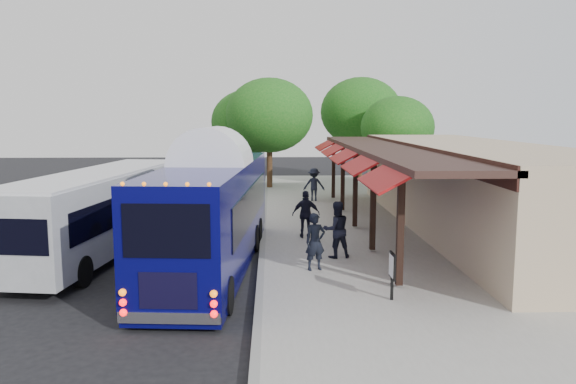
% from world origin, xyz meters
% --- Properties ---
extents(ground, '(90.00, 90.00, 0.00)m').
position_xyz_m(ground, '(0.00, 0.00, 0.00)').
color(ground, black).
rests_on(ground, ground).
extents(sidewalk, '(10.00, 40.00, 0.15)m').
position_xyz_m(sidewalk, '(5.00, 4.00, 0.07)').
color(sidewalk, '#9E9B93').
rests_on(sidewalk, ground).
extents(curb, '(0.20, 40.00, 0.16)m').
position_xyz_m(curb, '(0.05, 4.00, 0.07)').
color(curb, gray).
rests_on(curb, ground).
extents(station_shelter, '(8.15, 20.00, 3.60)m').
position_xyz_m(station_shelter, '(8.38, 4.00, 1.85)').
color(station_shelter, tan).
rests_on(station_shelter, ground).
extents(coach_bus, '(3.12, 11.03, 3.49)m').
position_xyz_m(coach_bus, '(-1.45, -1.34, 1.87)').
color(coach_bus, '#070753').
rests_on(coach_bus, ground).
extents(city_bus, '(3.70, 10.81, 2.85)m').
position_xyz_m(city_bus, '(-5.44, 0.59, 1.57)').
color(city_bus, '#979A9F').
rests_on(city_bus, ground).
extents(ped_a, '(0.72, 0.58, 1.71)m').
position_xyz_m(ped_a, '(1.67, -2.20, 1.01)').
color(ped_a, black).
rests_on(ped_a, sidewalk).
extents(ped_b, '(1.04, 0.89, 1.84)m').
position_xyz_m(ped_b, '(2.46, -0.76, 1.07)').
color(ped_b, black).
rests_on(ped_b, sidewalk).
extents(ped_c, '(1.06, 0.48, 1.78)m').
position_xyz_m(ped_c, '(1.67, 2.28, 1.04)').
color(ped_c, black).
rests_on(ped_c, sidewalk).
extents(ped_d, '(1.18, 0.74, 1.75)m').
position_xyz_m(ped_d, '(2.67, 11.40, 1.03)').
color(ped_d, black).
rests_on(ped_d, sidewalk).
extents(sign_board, '(0.07, 0.55, 1.20)m').
position_xyz_m(sign_board, '(3.37, -5.00, 0.96)').
color(sign_board, black).
rests_on(sign_board, sidewalk).
extents(tree_left, '(5.52, 5.52, 7.06)m').
position_xyz_m(tree_left, '(0.27, 17.19, 4.71)').
color(tree_left, '#382314').
rests_on(tree_left, ground).
extents(tree_mid, '(5.80, 5.80, 7.43)m').
position_xyz_m(tree_mid, '(6.82, 21.96, 4.95)').
color(tree_mid, '#382314').
rests_on(tree_mid, ground).
extents(tree_right, '(4.63, 4.63, 5.93)m').
position_xyz_m(tree_right, '(8.37, 17.01, 3.95)').
color(tree_right, '#382314').
rests_on(tree_right, ground).
extents(tree_far, '(5.01, 5.01, 6.42)m').
position_xyz_m(tree_far, '(-1.07, 18.93, 4.28)').
color(tree_far, '#382314').
rests_on(tree_far, ground).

